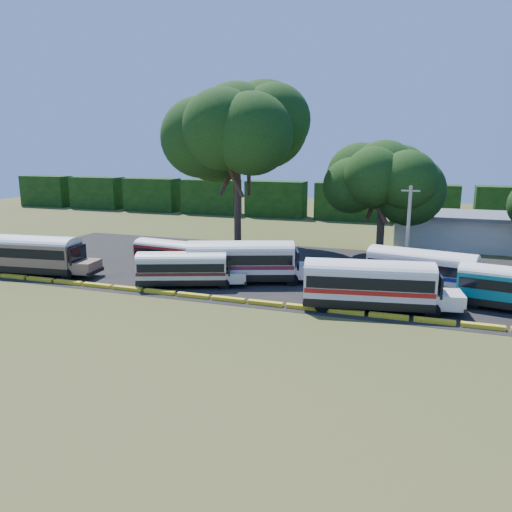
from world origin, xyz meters
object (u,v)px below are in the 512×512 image
(bus_red, at_px, (173,253))
(bus_white_red, at_px, (372,282))
(bus_beige, at_px, (33,253))
(tree_west, at_px, (237,127))
(bus_cream_west, at_px, (185,267))

(bus_red, xyz_separation_m, bus_white_red, (19.26, -5.82, 0.40))
(bus_beige, relative_size, tree_west, 0.61)
(bus_red, bearing_deg, bus_white_red, -10.66)
(bus_red, height_order, bus_cream_west, bus_cream_west)
(bus_beige, height_order, bus_red, bus_beige)
(tree_west, bearing_deg, bus_white_red, -45.12)
(bus_white_red, distance_m, tree_west, 26.78)
(bus_red, relative_size, bus_cream_west, 0.97)
(bus_red, bearing_deg, bus_beige, -147.62)
(bus_red, distance_m, bus_cream_west, 5.95)
(bus_red, height_order, bus_white_red, bus_white_red)
(tree_west, bearing_deg, bus_beige, -128.96)
(bus_beige, xyz_separation_m, bus_cream_west, (15.05, 0.91, -0.39))
(bus_red, bearing_deg, tree_west, 84.90)
(bus_beige, xyz_separation_m, tree_west, (13.66, 16.89, 11.63))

